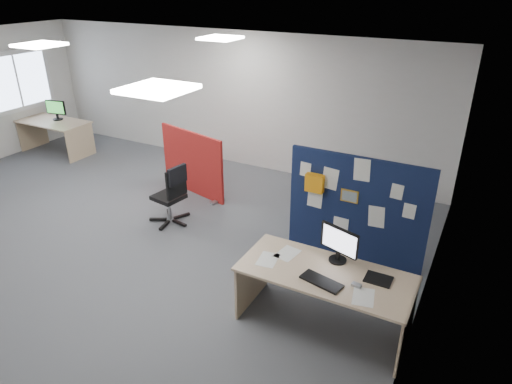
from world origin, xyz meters
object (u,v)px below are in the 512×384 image
at_px(navy_divider, 355,211).
at_px(second_desk, 56,128).
at_px(main_desk, 326,283).
at_px(red_divider, 192,163).
at_px(monitor_main, 339,243).
at_px(office_chair, 172,191).
at_px(monitor_second, 56,109).

xyz_separation_m(navy_divider, second_desk, (-7.14, 1.13, -0.23)).
height_order(main_desk, red_divider, red_divider).
height_order(monitor_main, second_desk, monitor_main).
xyz_separation_m(red_divider, second_desk, (-3.91, 0.32, -0.02)).
height_order(main_desk, office_chair, office_chair).
bearing_deg(monitor_second, second_desk, -106.06).
relative_size(monitor_second, office_chair, 0.47).
distance_m(navy_divider, main_desk, 1.41).
relative_size(monitor_main, monitor_second, 0.99).
bearing_deg(main_desk, office_chair, 159.86).
xyz_separation_m(red_divider, office_chair, (0.41, -1.12, -0.00)).
distance_m(main_desk, second_desk, 7.68).
xyz_separation_m(red_divider, monitor_second, (-3.90, 0.41, 0.39)).
bearing_deg(monitor_second, monitor_main, -28.91).
bearing_deg(monitor_second, main_desk, -30.61).
relative_size(navy_divider, monitor_second, 3.99).
distance_m(navy_divider, monitor_second, 7.24).
bearing_deg(office_chair, monitor_main, -7.01).
xyz_separation_m(monitor_second, office_chair, (4.32, -1.53, -0.39)).
height_order(main_desk, second_desk, same).
bearing_deg(second_desk, monitor_second, 84.79).
height_order(second_desk, monitor_second, monitor_second).
height_order(monitor_main, red_divider, red_divider).
distance_m(monitor_main, monitor_second, 7.67).
distance_m(navy_divider, office_chair, 2.84).
relative_size(navy_divider, second_desk, 1.18).
xyz_separation_m(navy_divider, monitor_second, (-7.13, 1.22, 0.18)).
bearing_deg(navy_divider, red_divider, 165.90).
bearing_deg(red_divider, navy_divider, -0.04).
bearing_deg(office_chair, main_desk, -11.23).
height_order(monitor_main, office_chair, monitor_main).
bearing_deg(monitor_main, monitor_second, 179.71).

